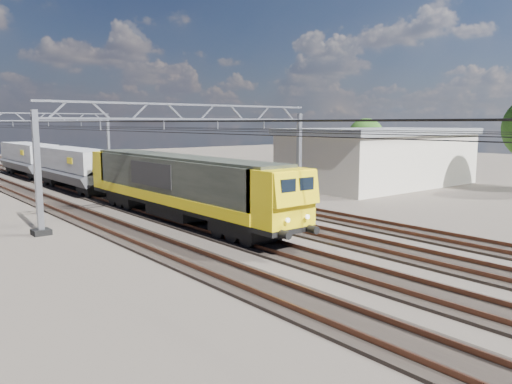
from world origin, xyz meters
TOP-DOWN VIEW (x-y plane):
  - ground at (0.00, 0.00)m, footprint 160.00×160.00m
  - track_outer_west at (-6.00, 0.00)m, footprint 2.60×140.00m
  - track_loco at (-2.00, 0.00)m, footprint 2.60×140.00m
  - track_inner_east at (2.00, 0.00)m, footprint 2.60×140.00m
  - track_outer_east at (6.00, 0.00)m, footprint 2.60×140.00m
  - catenary_gantry_mid at (0.00, 4.00)m, footprint 19.90×0.90m
  - catenary_gantry_far at (0.00, 40.00)m, footprint 19.90×0.90m
  - overhead_wires at (0.00, 8.00)m, footprint 12.03×140.00m
  - locomotive at (-2.00, 2.37)m, footprint 2.76×21.10m
  - hopper_wagon_lead at (-2.00, 20.06)m, footprint 3.38×13.00m
  - hopper_wagon_mid at (-2.00, 34.26)m, footprint 3.38×13.00m
  - industrial_shed at (22.00, 6.00)m, footprint 18.60×10.60m
  - tree_far at (30.32, 13.79)m, footprint 4.88×4.48m

SIDE VIEW (x-z plane):
  - ground at x=0.00m, z-range 0.00..0.00m
  - track_outer_west at x=-6.00m, z-range -0.08..0.22m
  - track_loco at x=-2.00m, z-range -0.08..0.22m
  - track_inner_east at x=2.00m, z-range -0.08..0.22m
  - track_outer_east at x=6.00m, z-range -0.08..0.22m
  - hopper_wagon_lead at x=-2.00m, z-range 0.60..3.86m
  - hopper_wagon_mid at x=-2.00m, z-range 0.60..3.86m
  - locomotive at x=-2.00m, z-range 0.52..4.14m
  - industrial_shed at x=22.00m, z-range 0.03..5.43m
  - catenary_gantry_mid at x=0.00m, z-range 0.35..7.46m
  - catenary_gantry_far at x=0.00m, z-range 0.35..7.46m
  - tree_far at x=30.32m, z-range 0.87..7.32m
  - overhead_wires at x=0.00m, z-range 5.48..6.02m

